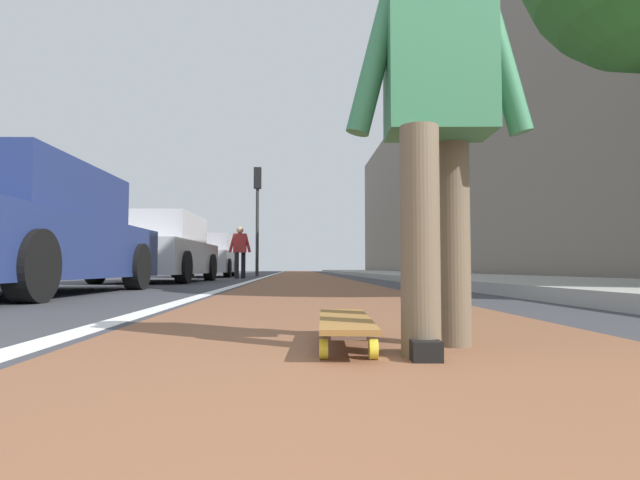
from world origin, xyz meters
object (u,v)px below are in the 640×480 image
Objects in this scene: skateboard at (345,323)px; traffic_light at (257,201)px; skater_person at (438,105)px; parked_car_mid at (159,250)px; parked_car_near at (23,232)px; pedestrian_distant at (240,249)px; parked_car_far at (208,257)px.

traffic_light is (17.58, 1.65, 2.77)m from skateboard.
skater_person reaches higher than parked_car_mid.
parked_car_mid reaches higher than skateboard.
parked_car_near is 2.99× the size of pedestrian_distant.
parked_car_near is at bearing 179.63° from parked_car_far.
skater_person is at bearing -113.30° from skateboard.
parked_car_mid is 6.61m from parked_car_far.
parked_car_mid is 2.77× the size of pedestrian_distant.
parked_car_far is 2.68× the size of pedestrian_distant.
parked_car_mid is at bearing -1.24° from parked_car_near.
skater_person is at bearing -138.59° from parked_car_near.
skater_person is at bearing -159.78° from parked_car_mid.
pedestrian_distant is at bearing 177.34° from traffic_light.
pedestrian_distant is at bearing -152.98° from parked_car_far.
parked_car_near is 1.11× the size of traffic_light.
skateboard is 0.55× the size of pedestrian_distant.
parked_car_mid is 4.08m from pedestrian_distant.
traffic_light is at bearing -48.15° from parked_car_far.
skateboard is 16.48m from parked_car_far.
skater_person reaches higher than skateboard.
parked_car_mid is at bearing -179.65° from parked_car_far.
pedestrian_distant is at bearing -19.68° from parked_car_mid.
skateboard is at bearing -168.58° from parked_car_far.
skateboard is 0.92m from skater_person.
parked_car_mid is at bearing 18.66° from skateboard.
skateboard is 10.08m from parked_car_mid.
skater_person reaches higher than parked_car_far.
parked_car_mid is (9.68, 3.56, -0.22)m from skater_person.
parked_car_far is at bearing 11.42° from skateboard.
skater_person is 13.69m from pedestrian_distant.
traffic_light is (8.05, -1.57, 2.14)m from parked_car_mid.
parked_car_far is 1.00× the size of traffic_light.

